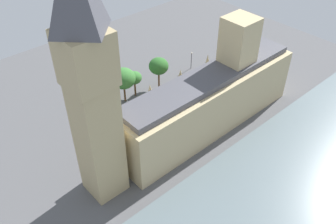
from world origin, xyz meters
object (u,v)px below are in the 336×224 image
object	(u,v)px
clock_tower	(90,83)
plane_tree_near_tower	(105,92)
pedestrian_corner	(145,135)
plane_tree_kerbside	(159,66)
car_black_opposite_hall	(145,118)
pedestrian_by_river_gate	(179,116)
parliament_building	(212,97)
double_decker_bus_far_end	(210,76)
street_lamp_trailing	(191,57)
plane_tree_midblock	(123,78)
plane_tree_under_trees	(134,78)
car_silver_leading	(174,93)

from	to	relation	value
clock_tower	plane_tree_near_tower	size ratio (longest dim) A/B	6.69
pedestrian_corner	plane_tree_kerbside	distance (m)	24.95
car_black_opposite_hall	plane_tree_near_tower	world-z (taller)	plane_tree_near_tower
pedestrian_by_river_gate	plane_tree_kerbside	distance (m)	18.07
parliament_building	pedestrian_corner	size ratio (longest dim) A/B	33.62
parliament_building	pedestrian_corner	xyz separation A→B (m)	(7.46, 17.05, -8.29)
double_decker_bus_far_end	plane_tree_near_tower	bearing A→B (deg)	-107.14
car_black_opposite_hall	pedestrian_by_river_gate	bearing A→B (deg)	-119.21
street_lamp_trailing	clock_tower	bearing A→B (deg)	115.05
plane_tree_kerbside	plane_tree_midblock	bearing A→B (deg)	84.07
clock_tower	plane_tree_midblock	xyz separation A→B (m)	(23.95, -23.27, -20.80)
car_black_opposite_hall	plane_tree_kerbside	bearing A→B (deg)	-47.78
parliament_building	street_lamp_trailing	world-z (taller)	parliament_building
car_black_opposite_hall	street_lamp_trailing	world-z (taller)	street_lamp_trailing
plane_tree_under_trees	plane_tree_midblock	bearing A→B (deg)	93.20
clock_tower	plane_tree_midblock	size ratio (longest dim) A/B	5.02
pedestrian_by_river_gate	plane_tree_midblock	distance (m)	19.41
car_silver_leading	plane_tree_kerbside	bearing A→B (deg)	-170.86
car_black_opposite_hall	plane_tree_midblock	distance (m)	13.30
pedestrian_by_river_gate	plane_tree_kerbside	xyz separation A→B (m)	(15.55, -6.01, 6.98)
double_decker_bus_far_end	plane_tree_near_tower	xyz separation A→B (m)	(10.68, 32.63, 3.38)
car_silver_leading	pedestrian_by_river_gate	bearing A→B (deg)	-30.60
pedestrian_corner	plane_tree_under_trees	xyz separation A→B (m)	(17.10, -9.89, 5.59)
clock_tower	plane_tree_midblock	distance (m)	39.34
clock_tower	car_silver_leading	world-z (taller)	clock_tower
double_decker_bus_far_end	pedestrian_corner	world-z (taller)	double_decker_bus_far_end
double_decker_bus_far_end	pedestrian_by_river_gate	world-z (taller)	double_decker_bus_far_end
double_decker_bus_far_end	car_black_opposite_hall	world-z (taller)	double_decker_bus_far_end
clock_tower	double_decker_bus_far_end	size ratio (longest dim) A/B	5.28
parliament_building	pedestrian_by_river_gate	bearing A→B (deg)	33.01
plane_tree_near_tower	clock_tower	bearing A→B (deg)	145.04
car_silver_leading	street_lamp_trailing	bearing A→B (deg)	123.27
plane_tree_kerbside	plane_tree_near_tower	bearing A→B (deg)	85.54
car_black_opposite_hall	pedestrian_by_river_gate	world-z (taller)	car_black_opposite_hall
car_silver_leading	double_decker_bus_far_end	bearing A→B (deg)	84.84
street_lamp_trailing	plane_tree_under_trees	bearing A→B (deg)	89.50
car_silver_leading	car_black_opposite_hall	size ratio (longest dim) A/B	0.98
plane_tree_midblock	parliament_building	bearing A→B (deg)	-155.18
double_decker_bus_far_end	pedestrian_by_river_gate	distance (m)	20.92
car_black_opposite_hall	parliament_building	bearing A→B (deg)	-129.27
clock_tower	street_lamp_trailing	bearing A→B (deg)	-64.95
clock_tower	car_black_opposite_hall	distance (m)	37.68
parliament_building	plane_tree_midblock	world-z (taller)	parliament_building
plane_tree_near_tower	street_lamp_trailing	xyz separation A→B (m)	(-0.16, -34.42, -1.67)
plane_tree_midblock	street_lamp_trailing	xyz separation A→B (m)	(0.02, -28.02, -3.67)
pedestrian_corner	street_lamp_trailing	xyz separation A→B (m)	(16.89, -33.81, 3.60)
clock_tower	plane_tree_near_tower	bearing A→B (deg)	-34.96
clock_tower	car_black_opposite_hall	size ratio (longest dim) A/B	11.30
pedestrian_by_river_gate	double_decker_bus_far_end	bearing A→B (deg)	21.64
clock_tower	parliament_building	bearing A→B (deg)	-90.65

